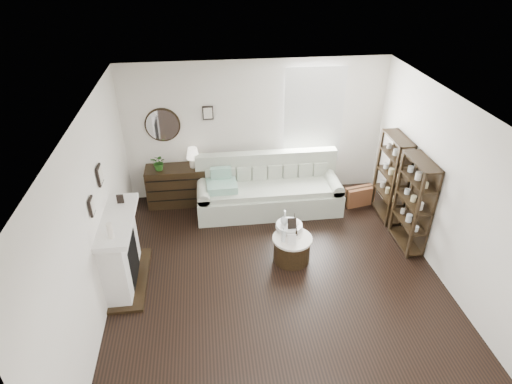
{
  "coord_description": "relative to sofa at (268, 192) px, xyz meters",
  "views": [
    {
      "loc": [
        -0.96,
        -4.86,
        4.57
      ],
      "look_at": [
        -0.24,
        0.8,
        1.14
      ],
      "focal_mm": 30.0,
      "sensor_mm": 36.0,
      "label": 1
    }
  ],
  "objects": [
    {
      "name": "room",
      "position": [
        0.58,
        0.62,
        1.25
      ],
      "size": [
        5.5,
        5.5,
        5.5
      ],
      "color": "black",
      "rests_on": "ground"
    },
    {
      "name": "fireplace",
      "position": [
        -2.47,
        -1.78,
        0.19
      ],
      "size": [
        0.5,
        1.4,
        1.84
      ],
      "color": "white",
      "rests_on": "ground"
    },
    {
      "name": "shelf_unit_far",
      "position": [
        2.18,
        -0.53,
        0.45
      ],
      "size": [
        0.3,
        0.8,
        1.6
      ],
      "color": "black",
      "rests_on": "ground"
    },
    {
      "name": "shelf_unit_near",
      "position": [
        2.18,
        -1.43,
        0.45
      ],
      "size": [
        0.3,
        0.8,
        1.6
      ],
      "color": "black",
      "rests_on": "ground"
    },
    {
      "name": "sofa",
      "position": [
        0.0,
        0.0,
        0.0
      ],
      "size": [
        2.71,
        0.94,
        1.05
      ],
      "color": "#A6AE9B",
      "rests_on": "ground"
    },
    {
      "name": "quilt",
      "position": [
        -0.89,
        -0.14,
        0.26
      ],
      "size": [
        0.57,
        0.47,
        0.14
      ],
      "primitive_type": "cube",
      "rotation": [
        0.0,
        0.0,
        0.04
      ],
      "color": "#2A9A74",
      "rests_on": "sofa"
    },
    {
      "name": "suitcase",
      "position": [
        1.79,
        -0.13,
        -0.16
      ],
      "size": [
        0.6,
        0.3,
        0.38
      ],
      "primitive_type": "cube",
      "rotation": [
        0.0,
        0.0,
        0.2
      ],
      "color": "brown",
      "rests_on": "ground"
    },
    {
      "name": "dresser",
      "position": [
        -1.73,
        0.39,
        0.04
      ],
      "size": [
        1.17,
        0.5,
        0.78
      ],
      "color": "black",
      "rests_on": "ground"
    },
    {
      "name": "table_lamp",
      "position": [
        -1.39,
        0.39,
        0.63
      ],
      "size": [
        0.32,
        0.32,
        0.39
      ],
      "primitive_type": null,
      "rotation": [
        0.0,
        0.0,
        0.34
      ],
      "color": "beige",
      "rests_on": "dresser"
    },
    {
      "name": "potted_plant",
      "position": [
        -2.02,
        0.34,
        0.59
      ],
      "size": [
        0.35,
        0.33,
        0.31
      ],
      "primitive_type": "imported",
      "rotation": [
        0.0,
        0.0,
        -0.38
      ],
      "color": "#214F16",
      "rests_on": "dresser"
    },
    {
      "name": "drum_table",
      "position": [
        0.15,
        -1.61,
        -0.12
      ],
      "size": [
        0.64,
        0.64,
        0.44
      ],
      "rotation": [
        0.0,
        0.0,
        0.01
      ],
      "color": "black",
      "rests_on": "ground"
    },
    {
      "name": "pedestal_table",
      "position": [
        0.14,
        -1.36,
        0.14
      ],
      "size": [
        0.44,
        0.44,
        0.53
      ],
      "rotation": [
        0.0,
        0.0,
        -0.37
      ],
      "color": "white",
      "rests_on": "ground"
    },
    {
      "name": "eiffel_drum",
      "position": [
        0.22,
        -1.57,
        0.18
      ],
      "size": [
        0.1,
        0.1,
        0.17
      ],
      "primitive_type": null,
      "rotation": [
        0.0,
        0.0,
        0.03
      ],
      "color": "black",
      "rests_on": "drum_table"
    },
    {
      "name": "bottle_drum",
      "position": [
        -0.01,
        -1.68,
        0.23
      ],
      "size": [
        0.06,
        0.06,
        0.27
      ],
      "primitive_type": "cylinder",
      "color": "silver",
      "rests_on": "drum_table"
    },
    {
      "name": "card_frame_drum",
      "position": [
        0.1,
        -1.77,
        0.18
      ],
      "size": [
        0.14,
        0.06,
        0.18
      ],
      "primitive_type": "cube",
      "rotation": [
        -0.21,
        0.0,
        -0.1
      ],
      "color": "silver",
      "rests_on": "drum_table"
    },
    {
      "name": "eiffel_ped",
      "position": [
        0.23,
        -1.33,
        0.27
      ],
      "size": [
        0.11,
        0.11,
        0.16
      ],
      "primitive_type": null,
      "rotation": [
        0.0,
        0.0,
        -0.24
      ],
      "color": "black",
      "rests_on": "pedestal_table"
    },
    {
      "name": "flask_ped",
      "position": [
        0.06,
        -1.34,
        0.31
      ],
      "size": [
        0.14,
        0.14,
        0.25
      ],
      "primitive_type": null,
      "color": "silver",
      "rests_on": "pedestal_table"
    },
    {
      "name": "card_frame_ped",
      "position": [
        0.16,
        -1.48,
        0.28
      ],
      "size": [
        0.14,
        0.05,
        0.19
      ],
      "primitive_type": "cube",
      "rotation": [
        -0.21,
        0.0,
        -0.01
      ],
      "color": "black",
      "rests_on": "pedestal_table"
    }
  ]
}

